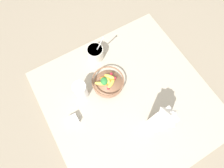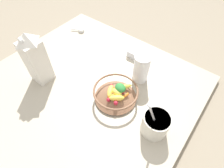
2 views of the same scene
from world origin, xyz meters
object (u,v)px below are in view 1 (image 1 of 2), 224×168
drinking_cup (81,90)px  yogurt_tub (95,53)px  milk_carton (163,120)px  fruit_bowl (108,82)px  spice_jar (74,120)px

drinking_cup → yogurt_tub: bearing=-45.9°
milk_carton → fruit_bowl: bearing=19.1°
milk_carton → spice_jar: size_ratio=4.87×
fruit_bowl → drinking_cup: drinking_cup is taller
milk_carton → drinking_cup: 0.52m
milk_carton → spice_jar: milk_carton is taller
drinking_cup → milk_carton: bearing=-142.2°
fruit_bowl → spice_jar: (-0.11, 0.31, -0.02)m
yogurt_tub → spice_jar: yogurt_tub is taller
milk_carton → spice_jar: bearing=57.7°
milk_carton → yogurt_tub: bearing=9.6°
spice_jar → yogurt_tub: bearing=-45.6°
fruit_bowl → drinking_cup: (0.02, 0.18, 0.04)m
fruit_bowl → yogurt_tub: (0.23, -0.03, 0.02)m
milk_carton → yogurt_tub: milk_carton is taller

